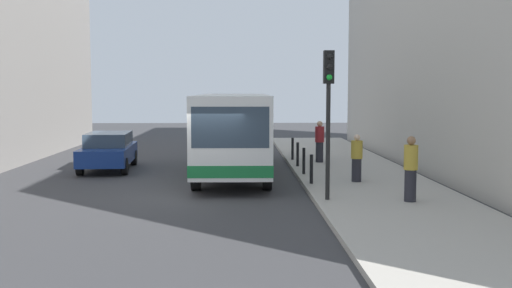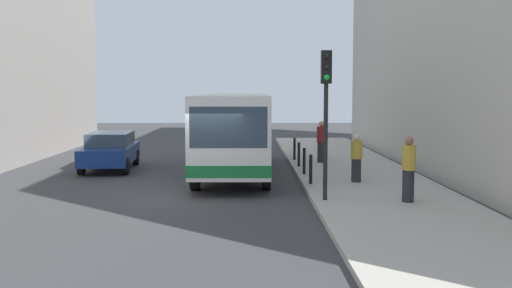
% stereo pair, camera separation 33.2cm
% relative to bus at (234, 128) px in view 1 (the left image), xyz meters
% --- Properties ---
extents(ground_plane, '(80.00, 80.00, 0.00)m').
position_rel_bus_xyz_m(ground_plane, '(-0.92, -5.00, -1.73)').
color(ground_plane, '#38383A').
extents(sidewalk, '(4.40, 40.00, 0.15)m').
position_rel_bus_xyz_m(sidewalk, '(4.48, -5.00, -1.65)').
color(sidewalk, '#ADA89E').
rests_on(sidewalk, ground).
extents(bus, '(2.65, 11.05, 3.00)m').
position_rel_bus_xyz_m(bus, '(0.00, 0.00, 0.00)').
color(bus, white).
rests_on(bus, ground).
extents(car_beside_bus, '(2.05, 4.49, 1.48)m').
position_rel_bus_xyz_m(car_beside_bus, '(-4.99, 1.07, -0.94)').
color(car_beside_bus, navy).
rests_on(car_beside_bus, ground).
extents(traffic_light, '(0.28, 0.33, 4.10)m').
position_rel_bus_xyz_m(traffic_light, '(2.63, -6.58, 1.28)').
color(traffic_light, black).
rests_on(traffic_light, sidewalk).
extents(bollard_near, '(0.11, 0.11, 0.95)m').
position_rel_bus_xyz_m(bollard_near, '(2.53, -3.70, -1.10)').
color(bollard_near, black).
rests_on(bollard_near, sidewalk).
extents(bollard_mid, '(0.11, 0.11, 0.95)m').
position_rel_bus_xyz_m(bollard_mid, '(2.53, -1.44, -1.10)').
color(bollard_mid, black).
rests_on(bollard_mid, sidewalk).
extents(bollard_far, '(0.11, 0.11, 0.95)m').
position_rel_bus_xyz_m(bollard_far, '(2.53, 0.81, -1.10)').
color(bollard_far, black).
rests_on(bollard_far, sidewalk).
extents(bollard_farthest, '(0.11, 0.11, 0.95)m').
position_rel_bus_xyz_m(bollard_farthest, '(2.53, 3.07, -1.10)').
color(bollard_farthest, black).
rests_on(bollard_farthest, sidewalk).
extents(pedestrian_near_signal, '(0.38, 0.38, 1.79)m').
position_rel_bus_xyz_m(pedestrian_near_signal, '(4.84, -6.92, -0.68)').
color(pedestrian_near_signal, '#26262D').
rests_on(pedestrian_near_signal, sidewalk).
extents(pedestrian_mid_sidewalk, '(0.38, 0.38, 1.57)m').
position_rel_bus_xyz_m(pedestrian_mid_sidewalk, '(4.08, -3.30, -0.80)').
color(pedestrian_mid_sidewalk, '#26262D').
rests_on(pedestrian_mid_sidewalk, sidewalk).
extents(pedestrian_far_sidewalk, '(0.38, 0.38, 1.73)m').
position_rel_bus_xyz_m(pedestrian_far_sidewalk, '(3.58, 2.12, -0.71)').
color(pedestrian_far_sidewalk, '#26262D').
rests_on(pedestrian_far_sidewalk, sidewalk).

